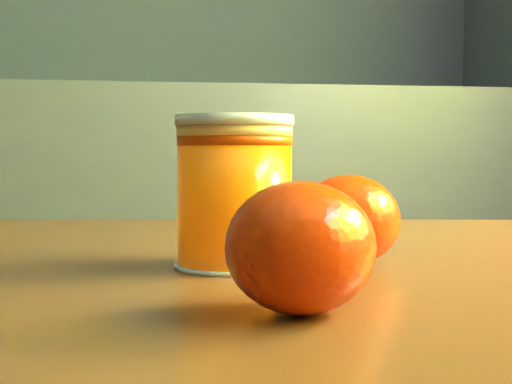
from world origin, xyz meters
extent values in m
cube|color=#5E3217|center=(0.99, 0.30, 0.68)|extent=(1.04, 0.81, 0.04)
cylinder|color=#FD6205|center=(0.90, 0.32, 0.74)|extent=(0.07, 0.07, 0.09)
cylinder|color=#F9C265|center=(0.90, 0.32, 0.79)|extent=(0.08, 0.08, 0.01)
cylinder|color=silver|center=(0.90, 0.32, 0.80)|extent=(0.08, 0.08, 0.00)
ellipsoid|color=red|center=(0.92, 0.18, 0.73)|extent=(0.09, 0.09, 0.06)
ellipsoid|color=red|center=(0.98, 0.32, 0.73)|extent=(0.08, 0.08, 0.06)
camera|label=1|loc=(0.84, -0.14, 0.78)|focal=50.00mm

